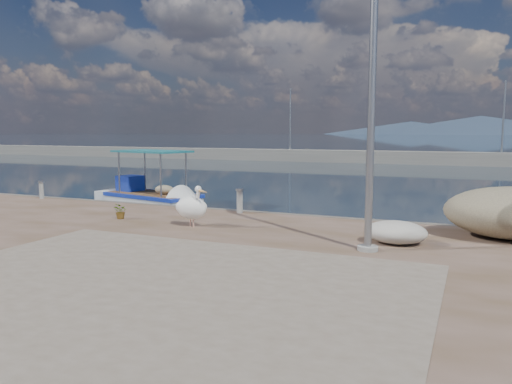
% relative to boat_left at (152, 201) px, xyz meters
% --- Properties ---
extents(ground, '(1400.00, 1400.00, 0.00)m').
position_rel_boat_left_xyz_m(ground, '(6.27, -7.40, -0.21)').
color(ground, '#162635').
rests_on(ground, ground).
extents(quay_patch, '(9.00, 7.00, 0.01)m').
position_rel_boat_left_xyz_m(quay_patch, '(7.27, -10.40, 0.29)').
color(quay_patch, gray).
rests_on(quay_patch, quay).
extents(breakwater, '(120.00, 2.20, 7.50)m').
position_rel_boat_left_xyz_m(breakwater, '(6.27, 32.60, 0.39)').
color(breakwater, gray).
rests_on(breakwater, ground).
extents(mountains, '(370.00, 280.00, 22.00)m').
position_rel_boat_left_xyz_m(mountains, '(10.66, 642.60, 9.30)').
color(mountains, '#28384C').
rests_on(mountains, ground).
extents(boat_left, '(5.86, 2.97, 2.69)m').
position_rel_boat_left_xyz_m(boat_left, '(0.00, 0.00, 0.00)').
color(boat_left, white).
rests_on(boat_left, ground).
extents(pelican, '(1.19, 0.84, 1.14)m').
position_rel_boat_left_xyz_m(pelican, '(5.18, -5.42, 0.83)').
color(pelican, tan).
rests_on(pelican, quay).
extents(lamp_post, '(0.44, 0.96, 7.00)m').
position_rel_boat_left_xyz_m(lamp_post, '(10.08, -6.23, 3.59)').
color(lamp_post, gray).
rests_on(lamp_post, quay).
extents(bollard_near, '(0.25, 0.25, 0.77)m').
position_rel_boat_left_xyz_m(bollard_near, '(5.35, -2.80, 0.71)').
color(bollard_near, gray).
rests_on(bollard_near, quay).
extents(bollard_far, '(0.22, 0.22, 0.67)m').
position_rel_boat_left_xyz_m(bollard_far, '(-3.11, -2.80, 0.65)').
color(bollard_far, gray).
rests_on(bollard_far, quay).
extents(potted_plant, '(0.51, 0.48, 0.46)m').
position_rel_boat_left_xyz_m(potted_plant, '(2.62, -5.22, 0.52)').
color(potted_plant, '#33722D').
rests_on(potted_plant, quay).
extents(net_pile_d, '(1.41, 1.06, 0.53)m').
position_rel_boat_left_xyz_m(net_pile_d, '(10.54, -5.31, 0.55)').
color(net_pile_d, silver).
rests_on(net_pile_d, quay).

